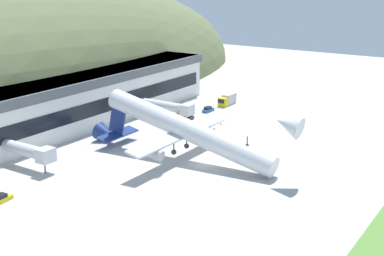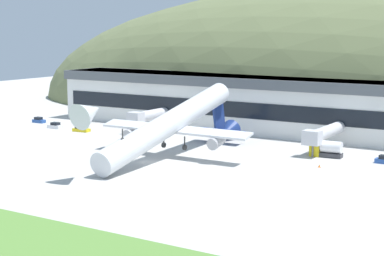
{
  "view_description": "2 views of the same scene",
  "coord_description": "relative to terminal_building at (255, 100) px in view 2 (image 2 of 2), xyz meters",
  "views": [
    {
      "loc": [
        -90.37,
        -56.61,
        40.07
      ],
      "look_at": [
        4.62,
        5.72,
        6.32
      ],
      "focal_mm": 50.0,
      "sensor_mm": 36.0,
      "label": 1
    },
    {
      "loc": [
        70.89,
        -97.68,
        25.51
      ],
      "look_at": [
        4.95,
        7.75,
        5.97
      ],
      "focal_mm": 60.0,
      "sensor_mm": 36.0,
      "label": 2
    }
  ],
  "objects": [
    {
      "name": "hill_backdrop",
      "position": [
        17.14,
        42.1,
        -7.71
      ],
      "size": [
        244.94,
        81.75,
        77.66
      ],
      "primitive_type": "ellipsoid",
      "color": "#667047",
      "rests_on": "ground_plane"
    },
    {
      "name": "jetway_0",
      "position": [
        -22.07,
        -14.79,
        -3.72
      ],
      "size": [
        3.38,
        13.72,
        5.43
      ],
      "color": "silver",
      "rests_on": "ground_plane"
    },
    {
      "name": "service_car_0",
      "position": [
        -45.51,
        -22.56,
        -7.07
      ],
      "size": [
        3.76,
        1.99,
        1.54
      ],
      "color": "silver",
      "rests_on": "ground_plane"
    },
    {
      "name": "ground_plane",
      "position": [
        -0.78,
        -43.59,
        -7.71
      ],
      "size": [
        340.78,
        340.78,
        0.0
      ],
      "primitive_type": "plane",
      "color": "#B7B5AF"
    },
    {
      "name": "cargo_airplane",
      "position": [
        0.63,
        -37.93,
        -1.17
      ],
      "size": [
        33.35,
        52.62,
        15.43
      ],
      "color": "silver"
    },
    {
      "name": "service_car_2",
      "position": [
        -36.26,
        -23.02,
        -7.13
      ],
      "size": [
        4.47,
        2.27,
        1.42
      ],
      "color": "gold",
      "rests_on": "ground_plane"
    },
    {
      "name": "box_truck",
      "position": [
        26.39,
        -20.9,
        -6.15
      ],
      "size": [
        6.55,
        2.94,
        3.29
      ],
      "color": "gold",
      "rests_on": "ground_plane"
    },
    {
      "name": "service_car_1",
      "position": [
        -56.13,
        -17.74,
        -7.07
      ],
      "size": [
        3.65,
        1.62,
        1.55
      ],
      "color": "#264C99",
      "rests_on": "ground_plane"
    },
    {
      "name": "jetway_1",
      "position": [
        24.13,
        -16.69,
        -3.72
      ],
      "size": [
        3.38,
        17.33,
        5.43
      ],
      "color": "silver",
      "rests_on": "ground_plane"
    },
    {
      "name": "traffic_cone_0",
      "position": [
        28.74,
        -30.81,
        -7.43
      ],
      "size": [
        0.52,
        0.52,
        0.58
      ],
      "color": "orange",
      "rests_on": "ground_plane"
    },
    {
      "name": "terminal_building",
      "position": [
        0.0,
        0.0,
        0.0
      ],
      "size": [
        111.9,
        15.41,
        13.62
      ],
      "color": "white",
      "rests_on": "ground_plane"
    }
  ]
}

